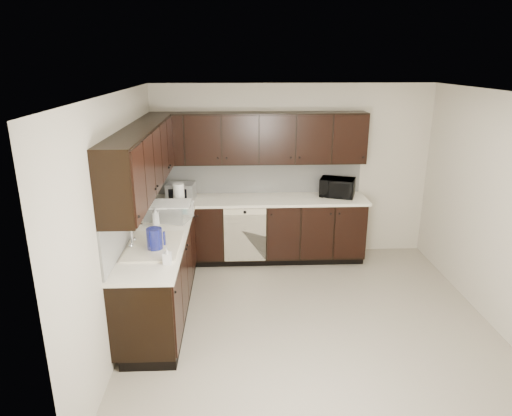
{
  "coord_description": "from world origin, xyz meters",
  "views": [
    {
      "loc": [
        -0.8,
        -4.46,
        2.81
      ],
      "look_at": [
        -0.58,
        0.6,
        1.15
      ],
      "focal_mm": 32.0,
      "sensor_mm": 36.0,
      "label": 1
    }
  ],
  "objects": [
    {
      "name": "storage_bin",
      "position": [
        -1.64,
        0.86,
        1.04
      ],
      "size": [
        0.59,
        0.49,
        0.2
      ],
      "primitive_type": "cube",
      "rotation": [
        0.0,
        0.0,
        -0.27
      ],
      "color": "white",
      "rests_on": "countertop"
    },
    {
      "name": "wall_left",
      "position": [
        -2.0,
        0.0,
        1.25
      ],
      "size": [
        0.02,
        4.0,
        2.5
      ],
      "primitive_type": "cube",
      "color": "beige",
      "rests_on": "floor"
    },
    {
      "name": "ceiling",
      "position": [
        0.0,
        0.0,
        2.5
      ],
      "size": [
        4.0,
        4.0,
        0.0
      ],
      "primitive_type": "plane",
      "rotation": [
        3.14,
        0.0,
        0.0
      ],
      "color": "white",
      "rests_on": "wall_back"
    },
    {
      "name": "paper_towel_roll",
      "position": [
        -1.57,
        1.35,
        1.1
      ],
      "size": [
        0.17,
        0.17,
        0.32
      ],
      "primitive_type": "cylinder",
      "rotation": [
        0.0,
        0.0,
        0.2
      ],
      "color": "white",
      "rests_on": "countertop"
    },
    {
      "name": "blue_pitcher",
      "position": [
        -1.65,
        -0.1,
        1.06
      ],
      "size": [
        0.19,
        0.19,
        0.24
      ],
      "primitive_type": "cylinder",
      "rotation": [
        0.0,
        0.0,
        -0.2
      ],
      "color": "navy",
      "rests_on": "countertop"
    },
    {
      "name": "wall_front",
      "position": [
        0.0,
        -2.0,
        1.25
      ],
      "size": [
        4.0,
        0.02,
        2.5
      ],
      "primitive_type": "cube",
      "color": "beige",
      "rests_on": "floor"
    },
    {
      "name": "teal_tumbler",
      "position": [
        -1.48,
        1.1,
        1.03
      ],
      "size": [
        0.1,
        0.1,
        0.18
      ],
      "primitive_type": "cylinder",
      "rotation": [
        0.0,
        0.0,
        -0.36
      ],
      "color": "#0D8A99",
      "rests_on": "countertop"
    },
    {
      "name": "countertop",
      "position": [
        -1.01,
        1.11,
        0.92
      ],
      "size": [
        3.03,
        2.83,
        0.04
      ],
      "color": "white",
      "rests_on": "lower_cabinets"
    },
    {
      "name": "sink",
      "position": [
        -1.68,
        -0.01,
        0.88
      ],
      "size": [
        0.54,
        0.82,
        0.42
      ],
      "color": "beige",
      "rests_on": "countertop"
    },
    {
      "name": "backsplash",
      "position": [
        -1.22,
        1.32,
        1.18
      ],
      "size": [
        3.0,
        2.8,
        0.48
      ],
      "color": "silver",
      "rests_on": "countertop"
    },
    {
      "name": "upper_cabinets",
      "position": [
        -1.1,
        1.2,
        1.77
      ],
      "size": [
        3.0,
        2.8,
        0.7
      ],
      "color": "black",
      "rests_on": "wall_back"
    },
    {
      "name": "floor",
      "position": [
        0.0,
        0.0,
        0.0
      ],
      "size": [
        4.0,
        4.0,
        0.0
      ],
      "primitive_type": "plane",
      "color": "#9E9583",
      "rests_on": "ground"
    },
    {
      "name": "dishwasher",
      "position": [
        -0.7,
        1.41,
        0.55
      ],
      "size": [
        0.58,
        0.04,
        0.78
      ],
      "color": "beige",
      "rests_on": "lower_cabinets"
    },
    {
      "name": "soap_bottle_a",
      "position": [
        -1.48,
        -0.43,
        1.03
      ],
      "size": [
        0.08,
        0.08,
        0.17
      ],
      "primitive_type": "imported",
      "rotation": [
        0.0,
        0.0,
        -0.04
      ],
      "color": "gray",
      "rests_on": "countertop"
    },
    {
      "name": "toaster_oven",
      "position": [
        -1.58,
        1.67,
        1.06
      ],
      "size": [
        0.41,
        0.32,
        0.24
      ],
      "primitive_type": "cube",
      "rotation": [
        0.0,
        0.0,
        -0.11
      ],
      "color": "silver",
      "rests_on": "countertop"
    },
    {
      "name": "microwave",
      "position": [
        0.63,
        1.75,
        1.07
      ],
      "size": [
        0.55,
        0.46,
        0.26
      ],
      "primitive_type": "imported",
      "rotation": [
        0.0,
        0.0,
        -0.34
      ],
      "color": "black",
      "rests_on": "countertop"
    },
    {
      "name": "soap_bottle_b",
      "position": [
        -1.76,
        0.63,
        1.05
      ],
      "size": [
        0.11,
        0.11,
        0.23
      ],
      "primitive_type": "imported",
      "rotation": [
        0.0,
        0.0,
        0.31
      ],
      "color": "gray",
      "rests_on": "countertop"
    },
    {
      "name": "wall_back",
      "position": [
        0.0,
        2.0,
        1.25
      ],
      "size": [
        4.0,
        0.02,
        2.5
      ],
      "primitive_type": "cube",
      "color": "beige",
      "rests_on": "floor"
    },
    {
      "name": "lower_cabinets",
      "position": [
        -1.01,
        1.11,
        0.41
      ],
      "size": [
        3.0,
        2.8,
        0.9
      ],
      "color": "black",
      "rests_on": "floor"
    },
    {
      "name": "wall_right",
      "position": [
        2.0,
        0.0,
        1.25
      ],
      "size": [
        0.02,
        4.0,
        2.5
      ],
      "primitive_type": "cube",
      "color": "beige",
      "rests_on": "floor"
    }
  ]
}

